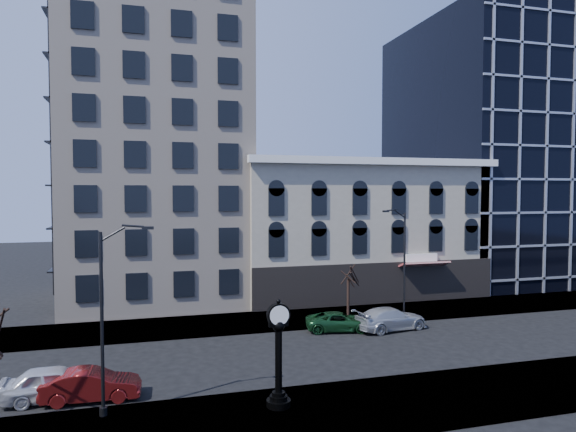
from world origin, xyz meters
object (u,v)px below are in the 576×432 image
object	(u,v)px
street_lamp_near	(116,269)
car_near_b	(92,385)
car_near_a	(55,383)
street_clock	(279,358)

from	to	relation	value
street_lamp_near	car_near_b	bearing A→B (deg)	121.12
car_near_a	car_near_b	size ratio (longest dim) A/B	1.06
street_lamp_near	car_near_b	distance (m)	6.14
street_lamp_near	car_near_a	xyz separation A→B (m)	(-2.87, 2.66, -5.55)
street_clock	car_near_b	world-z (taller)	street_clock
street_lamp_near	car_near_b	world-z (taller)	street_lamp_near
car_near_b	street_clock	bearing A→B (deg)	-109.23
street_clock	car_near_a	xyz separation A→B (m)	(-9.63, 3.76, -1.49)
car_near_a	car_near_b	bearing A→B (deg)	-110.16
street_clock	car_near_a	size ratio (longest dim) A/B	1.03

